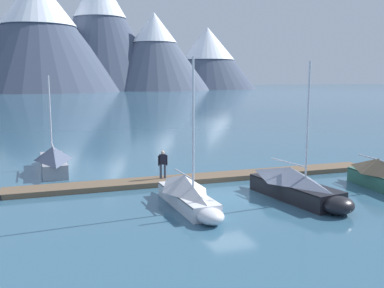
{
  "coord_description": "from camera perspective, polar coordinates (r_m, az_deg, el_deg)",
  "views": [
    {
      "loc": [
        -9.29,
        -20.44,
        6.29
      ],
      "look_at": [
        0.0,
        6.0,
        2.0
      ],
      "focal_mm": 40.44,
      "sensor_mm": 36.0,
      "label": 1
    }
  ],
  "objects": [
    {
      "name": "ground_plane",
      "position": [
        23.32,
        4.93,
        -6.98
      ],
      "size": [
        700.0,
        700.0,
        0.0
      ],
      "primitive_type": "plane",
      "color": "#335B75"
    },
    {
      "name": "mountain_north_horn",
      "position": [
        257.03,
        2.05,
        11.49
      ],
      "size": [
        57.24,
        57.24,
        35.31
      ],
      "color": "#424C60",
      "rests_on": "ground"
    },
    {
      "name": "mountain_rear_spur",
      "position": [
        233.12,
        -4.98,
        12.23
      ],
      "size": [
        58.33,
        58.33,
        40.08
      ],
      "color": "#4C566B",
      "rests_on": "ground"
    },
    {
      "name": "sailboat_mid_dock_starboard",
      "position": [
        26.89,
        23.95,
        -3.81
      ],
      "size": [
        1.85,
        5.66,
        7.79
      ],
      "color": "#336B56",
      "rests_on": "ground"
    },
    {
      "name": "mountain_east_summit",
      "position": [
        240.42,
        -12.02,
        14.63
      ],
      "size": [
        67.39,
        67.39,
        61.5
      ],
      "color": "#424C60",
      "rests_on": "ground"
    },
    {
      "name": "sailboat_mid_dock_port",
      "position": [
        23.22,
        13.65,
        -5.29
      ],
      "size": [
        2.71,
        6.64,
        7.1
      ],
      "color": "black",
      "rests_on": "ground"
    },
    {
      "name": "person_on_dock",
      "position": [
        26.02,
        -3.87,
        -2.46
      ],
      "size": [
        0.59,
        0.24,
        1.69
      ],
      "color": "#384256",
      "rests_on": "dock"
    },
    {
      "name": "mountain_shoulder_ridge",
      "position": [
        221.65,
        -19.58,
        13.85
      ],
      "size": [
        77.41,
        77.41,
        53.61
      ],
      "color": "#424C60",
      "rests_on": "ground"
    },
    {
      "name": "sailboat_second_berth",
      "position": [
        21.31,
        -0.55,
        -6.43
      ],
      "size": [
        1.79,
        6.15,
        7.27
      ],
      "color": "silver",
      "rests_on": "ground"
    },
    {
      "name": "dock",
      "position": [
        26.86,
        1.42,
        -4.53
      ],
      "size": [
        23.18,
        2.12,
        0.3
      ],
      "color": "brown",
      "rests_on": "ground"
    },
    {
      "name": "sailboat_nearest_berth",
      "position": [
        30.88,
        -17.87,
        -1.88
      ],
      "size": [
        1.87,
        7.03,
        6.46
      ],
      "color": "#93939E",
      "rests_on": "ground"
    }
  ]
}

